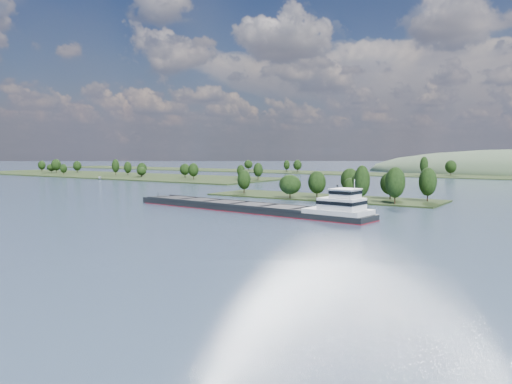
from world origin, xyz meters
The scene contains 6 objects.
ground centered at (0.00, 120.00, 0.00)m, with size 1800.00×1800.00×0.00m, color #3C4F69.
tree_island centered at (7.76, 178.71, 4.24)m, with size 100.00×32.47×15.22m.
left_bank centered at (-228.76, 260.12, 0.85)m, with size 300.00×80.00×14.35m.
back_shoreline centered at (9.19, 399.76, 0.74)m, with size 900.00×60.00×16.37m.
cargo_barge centered at (4.59, 124.56, 1.59)m, with size 93.92×20.43×12.61m.
motorboat centered at (-192.26, 220.58, 1.07)m, with size 2.09×5.56×2.15m, color silver.
Camera 1 is at (93.35, -11.00, 19.89)m, focal length 35.00 mm.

